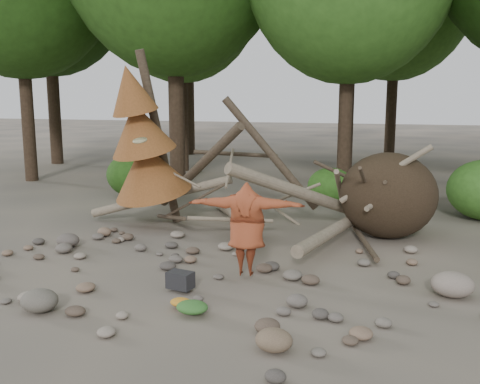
% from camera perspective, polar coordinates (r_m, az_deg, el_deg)
% --- Properties ---
extents(ground, '(120.00, 120.00, 0.00)m').
position_cam_1_polar(ground, '(9.30, -2.44, -10.11)').
color(ground, '#514C44').
rests_on(ground, ground).
extents(deadfall_pile, '(8.55, 5.24, 3.30)m').
position_cam_1_polar(deadfall_pile, '(12.67, 12.87, -0.44)').
color(deadfall_pile, '#332619').
rests_on(deadfall_pile, ground).
extents(dead_conifer, '(2.06, 2.16, 4.35)m').
position_cam_1_polar(dead_conifer, '(13.13, -10.28, 5.13)').
color(dead_conifer, '#4C3F30').
rests_on(dead_conifer, ground).
extents(bush_left, '(1.80, 1.80, 1.44)m').
position_cam_1_polar(bush_left, '(17.76, -11.18, 1.83)').
color(bush_left, '#255015').
rests_on(bush_left, ground).
extents(bush_mid, '(1.40, 1.40, 1.12)m').
position_cam_1_polar(bush_mid, '(16.36, 9.65, 0.61)').
color(bush_mid, '#31661D').
rests_on(bush_mid, ground).
extents(frisbee_thrower, '(3.24, 0.80, 2.42)m').
position_cam_1_polar(frisbee_thrower, '(9.45, 0.68, -3.93)').
color(frisbee_thrower, brown).
rests_on(frisbee_thrower, ground).
extents(backpack, '(0.46, 0.34, 0.28)m').
position_cam_1_polar(backpack, '(9.11, -6.38, -9.67)').
color(backpack, black).
rests_on(backpack, ground).
extents(cloth_green, '(0.48, 0.40, 0.18)m').
position_cam_1_polar(cloth_green, '(8.14, -5.12, -12.46)').
color(cloth_green, '#316528').
rests_on(cloth_green, ground).
extents(cloth_orange, '(0.33, 0.27, 0.12)m').
position_cam_1_polar(cloth_orange, '(8.42, -6.33, -11.92)').
color(cloth_orange, '#C37D21').
rests_on(cloth_orange, ground).
extents(boulder_front_left, '(0.58, 0.52, 0.35)m').
position_cam_1_polar(boulder_front_left, '(8.79, -20.61, -10.78)').
color(boulder_front_left, '#625C52').
rests_on(boulder_front_left, ground).
extents(boulder_front_right, '(0.49, 0.44, 0.29)m').
position_cam_1_polar(boulder_front_right, '(7.10, 3.63, -15.49)').
color(boulder_front_right, brown).
rests_on(boulder_front_right, ground).
extents(boulder_mid_right, '(0.68, 0.61, 0.41)m').
position_cam_1_polar(boulder_mid_right, '(9.47, 21.73, -9.15)').
color(boulder_mid_right, gray).
rests_on(boulder_mid_right, ground).
extents(boulder_mid_left, '(0.50, 0.45, 0.30)m').
position_cam_1_polar(boulder_mid_left, '(12.22, -17.89, -4.92)').
color(boulder_mid_left, '#5A524C').
rests_on(boulder_mid_left, ground).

